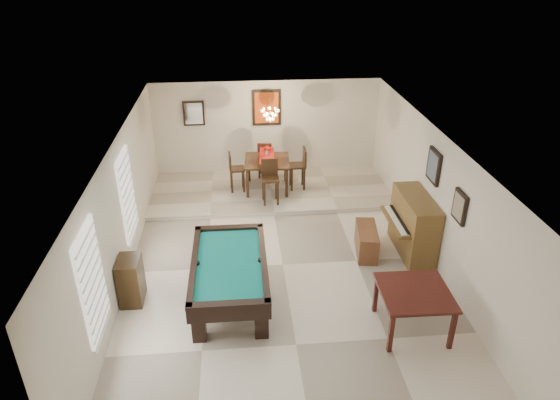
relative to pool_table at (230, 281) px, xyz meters
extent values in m
cube|color=beige|center=(1.04, 1.01, -0.41)|extent=(6.00, 9.00, 0.02)
cube|color=silver|center=(1.04, 5.51, 0.90)|extent=(6.00, 0.04, 2.60)
cube|color=silver|center=(-1.96, 1.01, 0.90)|extent=(0.04, 9.00, 2.60)
cube|color=silver|center=(4.04, 1.01, 0.90)|extent=(0.04, 9.00, 2.60)
cube|color=white|center=(1.04, 1.01, 2.20)|extent=(6.00, 9.00, 0.04)
cube|color=beige|center=(1.04, 4.26, -0.34)|extent=(6.00, 2.50, 0.12)
cube|color=white|center=(-1.93, -1.19, 1.00)|extent=(0.06, 1.00, 1.70)
cube|color=white|center=(-1.93, 1.61, 1.00)|extent=(0.06, 1.00, 1.70)
cube|color=brown|center=(2.80, 1.30, -0.12)|extent=(0.53, 1.05, 0.56)
cube|color=black|center=(-1.74, 0.15, 0.03)|extent=(0.38, 0.57, 0.86)
cube|color=#D84C14|center=(1.04, 5.47, 1.50)|extent=(0.75, 0.06, 0.95)
cube|color=white|center=(-0.86, 5.47, 1.40)|extent=(0.55, 0.06, 0.65)
cube|color=slate|center=(4.00, 1.31, 1.50)|extent=(0.06, 0.55, 0.65)
cube|color=gray|center=(4.00, 0.01, 1.30)|extent=(0.06, 0.45, 0.55)
camera|label=1|loc=(0.22, -7.23, 5.32)|focal=32.00mm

